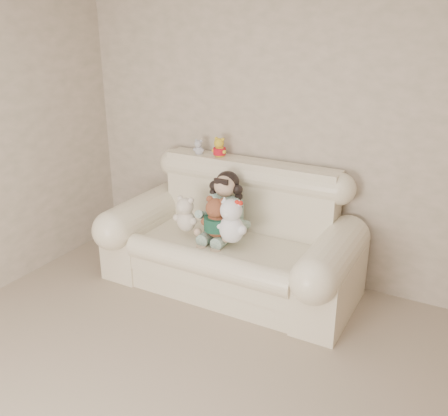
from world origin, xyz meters
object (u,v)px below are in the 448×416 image
brown_teddy (216,213)px  seated_child (225,204)px  sofa (230,231)px  white_cat (232,216)px  cream_teddy (186,211)px

brown_teddy → seated_child: bearing=108.7°
brown_teddy → sofa: bearing=75.4°
sofa → seated_child: (-0.09, 0.08, 0.19)m
seated_child → white_cat: (0.18, -0.23, 0.01)m
cream_teddy → white_cat: bearing=17.5°
white_cat → sofa: bearing=138.1°
sofa → white_cat: 0.27m
seated_child → brown_teddy: bearing=-77.3°
seated_child → white_cat: bearing=-46.8°
seated_child → white_cat: size_ratio=1.32×
sofa → cream_teddy: size_ratio=5.95×
seated_child → cream_teddy: (-0.25, -0.22, -0.03)m
seated_child → brown_teddy: 0.20m
seated_child → white_cat: seated_child is taller
sofa → seated_child: sofa is taller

